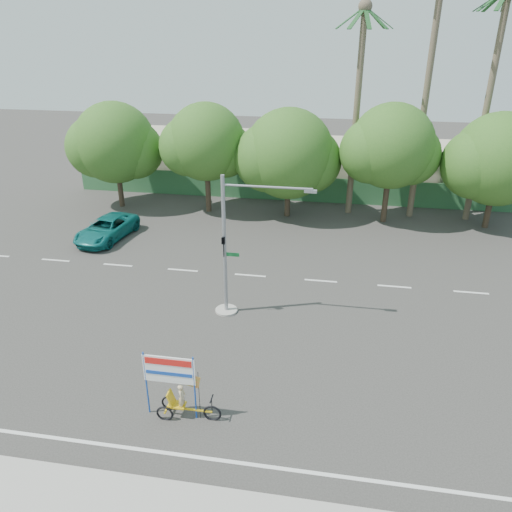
# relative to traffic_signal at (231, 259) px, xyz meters

# --- Properties ---
(ground) EXTENTS (120.00, 120.00, 0.00)m
(ground) POSITION_rel_traffic_signal_xyz_m (2.20, -3.98, -2.92)
(ground) COLOR #33302D
(ground) RESTS_ON ground
(fence) EXTENTS (38.00, 0.08, 2.00)m
(fence) POSITION_rel_traffic_signal_xyz_m (2.20, 17.52, -1.92)
(fence) COLOR #336B3D
(fence) RESTS_ON ground
(building_left) EXTENTS (12.00, 8.00, 4.00)m
(building_left) POSITION_rel_traffic_signal_xyz_m (-7.80, 22.02, -0.92)
(building_left) COLOR #B5AD90
(building_left) RESTS_ON ground
(building_right) EXTENTS (14.00, 8.00, 3.60)m
(building_right) POSITION_rel_traffic_signal_xyz_m (10.20, 22.02, -1.12)
(building_right) COLOR #B5AD90
(building_right) RESTS_ON ground
(tree_far_left) EXTENTS (7.14, 6.00, 7.96)m
(tree_far_left) POSITION_rel_traffic_signal_xyz_m (-11.85, 14.02, 1.84)
(tree_far_left) COLOR #473828
(tree_far_left) RESTS_ON ground
(tree_left) EXTENTS (6.66, 5.60, 8.07)m
(tree_left) POSITION_rel_traffic_signal_xyz_m (-4.85, 14.02, 2.14)
(tree_left) COLOR #473828
(tree_left) RESTS_ON ground
(tree_center) EXTENTS (7.62, 6.40, 7.85)m
(tree_center) POSITION_rel_traffic_signal_xyz_m (1.14, 14.02, 1.55)
(tree_center) COLOR #473828
(tree_center) RESTS_ON ground
(tree_right) EXTENTS (6.90, 5.80, 8.36)m
(tree_right) POSITION_rel_traffic_signal_xyz_m (8.15, 14.02, 2.32)
(tree_right) COLOR #473828
(tree_right) RESTS_ON ground
(tree_far_right) EXTENTS (7.38, 6.20, 7.94)m
(tree_far_right) POSITION_rel_traffic_signal_xyz_m (15.15, 14.02, 1.73)
(tree_far_right) COLOR #473828
(tree_far_right) RESTS_ON ground
(palm_tall) EXTENTS (3.73, 3.79, 17.45)m
(palm_tall) POSITION_rel_traffic_signal_xyz_m (10.20, 15.52, 7.55)
(palm_tall) COLOR #70604C
(palm_tall) RESTS_ON ground
(palm_mid) EXTENTS (3.73, 3.79, 15.45)m
(palm_mid) POSITION_rel_traffic_signal_xyz_m (14.20, 15.52, 6.48)
(palm_mid) COLOR #70604C
(palm_mid) RESTS_ON ground
(palm_short) EXTENTS (3.73, 3.79, 14.45)m
(palm_short) POSITION_rel_traffic_signal_xyz_m (5.70, 15.52, 5.94)
(palm_short) COLOR #70604C
(palm_short) RESTS_ON ground
(traffic_signal) EXTENTS (4.72, 1.10, 7.00)m
(traffic_signal) POSITION_rel_traffic_signal_xyz_m (0.00, 0.00, 0.00)
(traffic_signal) COLOR gray
(traffic_signal) RESTS_ON ground
(trike_billboard) EXTENTS (2.78, 0.63, 2.73)m
(trike_billboard) POSITION_rel_traffic_signal_xyz_m (-0.39, -7.41, -1.82)
(trike_billboard) COLOR black
(trike_billboard) RESTS_ON ground
(pickup_truck) EXTENTS (3.12, 5.44, 1.43)m
(pickup_truck) POSITION_rel_traffic_signal_xyz_m (-10.10, 7.67, -2.21)
(pickup_truck) COLOR #0E6462
(pickup_truck) RESTS_ON ground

